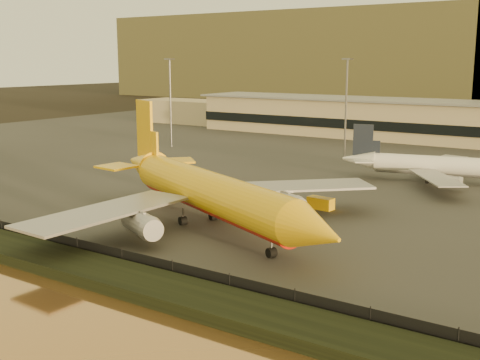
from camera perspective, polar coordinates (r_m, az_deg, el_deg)
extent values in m
plane|color=black|center=(86.40, -5.95, -5.64)|extent=(900.00, 900.00, 0.00)
cube|color=black|center=(74.58, -14.39, -8.16)|extent=(320.00, 7.00, 1.40)
cube|color=#2D2D2D|center=(168.95, 15.03, 2.40)|extent=(320.00, 220.00, 0.20)
cube|color=black|center=(76.95, -12.19, -6.97)|extent=(300.00, 0.05, 2.20)
cube|color=tan|center=(196.68, 17.96, 5.24)|extent=(160.00, 22.00, 12.00)
cube|color=black|center=(186.08, 16.99, 4.67)|extent=(160.00, 0.60, 3.00)
cube|color=gray|center=(196.18, 18.07, 7.06)|extent=(164.00, 24.00, 0.60)
cube|color=tan|center=(243.64, -3.89, 6.47)|extent=(50.00, 18.00, 9.00)
cylinder|color=slate|center=(175.31, -6.61, 7.17)|extent=(0.50, 0.50, 25.00)
cube|color=slate|center=(174.87, -6.71, 11.32)|extent=(2.20, 2.20, 0.40)
cylinder|color=slate|center=(157.17, 10.00, 6.60)|extent=(0.50, 0.50, 25.00)
cube|color=slate|center=(156.69, 10.16, 11.24)|extent=(2.20, 2.20, 0.40)
cube|color=brown|center=(447.25, 8.28, 11.49)|extent=(260.00, 160.00, 55.00)
cylinder|color=#EDB00C|center=(89.31, -2.73, -1.15)|extent=(39.97, 22.55, 5.95)
cylinder|color=red|center=(89.54, -2.73, -1.80)|extent=(38.38, 20.88, 4.64)
cone|color=#EDB00C|center=(69.46, 7.23, -4.87)|extent=(9.76, 8.75, 5.95)
cone|color=#EDB00C|center=(112.04, -9.15, 1.50)|extent=(11.85, 9.70, 5.95)
cube|color=#EDB00C|center=(110.08, -9.03, 4.77)|extent=(5.93, 3.05, 10.42)
cube|color=#EDB00C|center=(112.31, -5.91, 1.84)|extent=(8.04, 8.04, 0.36)
cube|color=#EDB00C|center=(107.74, -11.61, 1.26)|extent=(6.33, 6.27, 0.36)
cube|color=gray|center=(98.91, 5.00, -0.57)|extent=(24.22, 23.53, 0.36)
cylinder|color=gray|center=(94.78, 4.14, -2.10)|extent=(7.61, 5.83, 3.27)
cube|color=gray|center=(84.29, -12.58, -2.90)|extent=(9.16, 26.09, 0.36)
cylinder|color=gray|center=(83.41, -9.37, -4.09)|extent=(7.61, 5.83, 3.27)
cylinder|color=black|center=(77.71, 3.00, -6.89)|extent=(1.62, 1.49, 1.31)
cylinder|color=slate|center=(77.49, 3.00, -6.41)|extent=(0.23, 0.23, 2.68)
cylinder|color=black|center=(92.99, -5.44, -3.86)|extent=(1.62, 1.49, 1.31)
cylinder|color=slate|center=(92.81, -5.45, -3.45)|extent=(0.23, 0.23, 2.68)
cylinder|color=black|center=(95.39, -2.55, -3.43)|extent=(1.62, 1.49, 1.31)
cylinder|color=slate|center=(95.22, -2.55, -3.03)|extent=(0.23, 0.23, 2.68)
cylinder|color=white|center=(130.34, 18.69, 1.32)|extent=(27.77, 10.10, 3.84)
cylinder|color=gray|center=(130.45, 18.67, 1.03)|extent=(26.83, 9.10, 2.99)
cone|color=white|center=(131.85, 11.19, 1.93)|extent=(7.61, 5.33, 3.84)
cube|color=#1B2131|center=(131.13, 11.59, 3.73)|extent=(4.18, 1.27, 6.72)
cube|color=white|center=(135.33, 12.10, 2.26)|extent=(4.12, 3.95, 0.23)
cube|color=white|center=(127.83, 11.59, 1.76)|extent=(5.17, 5.11, 0.23)
cube|color=gray|center=(140.89, 18.51, 1.76)|extent=(7.92, 17.88, 0.23)
cylinder|color=gray|center=(138.46, 19.23, 1.11)|extent=(4.97, 3.12, 2.11)
cube|color=gray|center=(120.09, 18.13, 0.21)|extent=(14.37, 17.20, 0.23)
cylinder|color=gray|center=(122.78, 19.05, -0.11)|extent=(4.97, 3.12, 2.11)
cylinder|color=black|center=(129.31, 17.30, -0.13)|extent=(0.98, 0.85, 0.84)
cylinder|color=slate|center=(129.23, 17.31, 0.06)|extent=(0.20, 0.20, 1.73)
cylinder|color=black|center=(132.70, 17.39, 0.15)|extent=(0.98, 0.85, 0.84)
cylinder|color=slate|center=(132.62, 17.40, 0.34)|extent=(0.20, 0.20, 1.73)
cube|color=#EDB00C|center=(103.26, 7.65, -2.18)|extent=(4.62, 2.41, 2.00)
cube|color=white|center=(120.63, -2.44, -0.22)|extent=(4.07, 2.90, 1.67)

